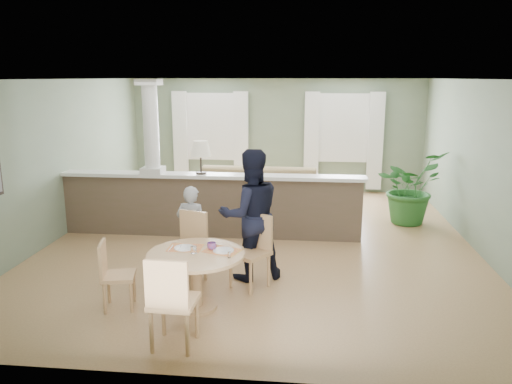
# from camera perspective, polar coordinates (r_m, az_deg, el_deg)

# --- Properties ---
(ground) EXTENTS (8.00, 8.00, 0.00)m
(ground) POSITION_cam_1_polar(r_m,az_deg,el_deg) (8.56, 0.54, -5.62)
(ground) COLOR tan
(ground) RESTS_ON ground
(room_shell) EXTENTS (7.02, 8.02, 2.71)m
(room_shell) POSITION_cam_1_polar(r_m,az_deg,el_deg) (8.78, 0.76, 6.99)
(room_shell) COLOR gray
(room_shell) RESTS_ON ground
(pony_wall) EXTENTS (5.32, 0.38, 2.70)m
(pony_wall) POSITION_cam_1_polar(r_m,az_deg,el_deg) (8.69, -5.81, -0.54)
(pony_wall) COLOR brown
(pony_wall) RESTS_ON ground
(sofa) EXTENTS (3.16, 1.32, 0.91)m
(sofa) POSITION_cam_1_polar(r_m,az_deg,el_deg) (10.05, -0.05, -0.09)
(sofa) COLOR #8F7B4E
(sofa) RESTS_ON ground
(houseplant) EXTENTS (1.64, 1.64, 1.38)m
(houseplant) POSITION_cam_1_polar(r_m,az_deg,el_deg) (9.89, 17.12, 0.52)
(houseplant) COLOR #276328
(houseplant) RESTS_ON ground
(dining_table) EXTENTS (1.16, 1.16, 0.79)m
(dining_table) POSITION_cam_1_polar(r_m,az_deg,el_deg) (6.04, -6.80, -8.19)
(dining_table) COLOR tan
(dining_table) RESTS_ON ground
(chair_far_boy) EXTENTS (0.54, 0.54, 0.97)m
(chair_far_boy) POSITION_cam_1_polar(r_m,az_deg,el_deg) (6.83, -7.58, -5.91)
(chair_far_boy) COLOR tan
(chair_far_boy) RESTS_ON ground
(chair_far_man) EXTENTS (0.61, 0.61, 0.97)m
(chair_far_man) POSITION_cam_1_polar(r_m,az_deg,el_deg) (6.64, -0.28, -6.32)
(chair_far_man) COLOR tan
(chair_far_man) RESTS_ON ground
(chair_near) EXTENTS (0.48, 0.48, 1.01)m
(chair_near) POSITION_cam_1_polar(r_m,az_deg,el_deg) (5.19, -9.67, -11.94)
(chair_near) COLOR tan
(chair_near) RESTS_ON ground
(chair_side) EXTENTS (0.45, 0.45, 0.84)m
(chair_side) POSITION_cam_1_polar(r_m,az_deg,el_deg) (6.27, -16.06, -8.77)
(chair_side) COLOR tan
(chair_side) RESTS_ON ground
(child_person) EXTENTS (0.49, 0.36, 1.25)m
(child_person) POSITION_cam_1_polar(r_m,az_deg,el_deg) (7.18, -7.35, -4.19)
(child_person) COLOR #97989C
(child_person) RESTS_ON ground
(man_person) EXTENTS (1.07, 0.97, 1.81)m
(man_person) POSITION_cam_1_polar(r_m,az_deg,el_deg) (6.79, -0.62, -2.63)
(man_person) COLOR black
(man_person) RESTS_ON ground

